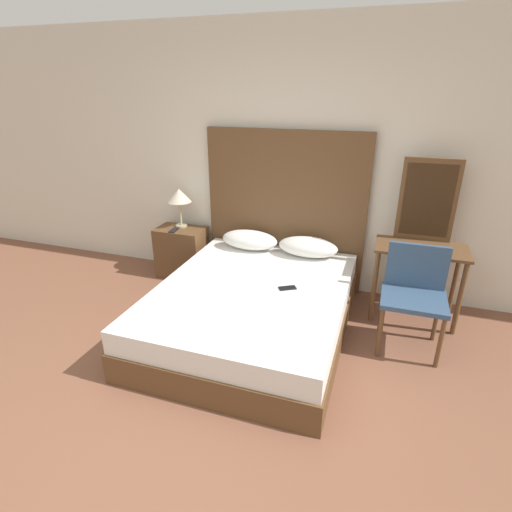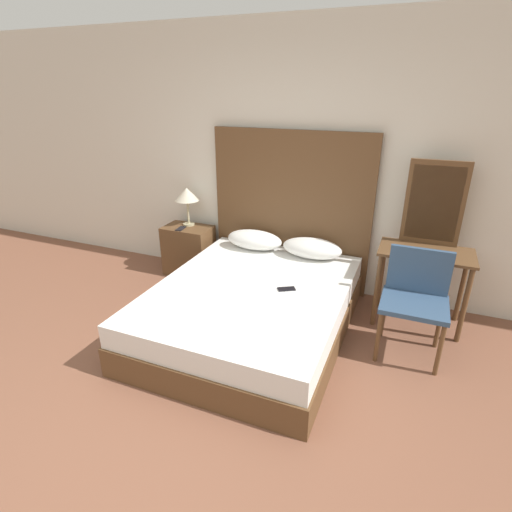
# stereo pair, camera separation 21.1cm
# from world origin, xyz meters

# --- Properties ---
(ground_plane) EXTENTS (16.00, 16.00, 0.00)m
(ground_plane) POSITION_xyz_m (0.00, 0.00, 0.00)
(ground_plane) COLOR brown
(wall_back) EXTENTS (10.00, 0.06, 2.70)m
(wall_back) POSITION_xyz_m (0.00, 2.60, 1.35)
(wall_back) COLOR silver
(wall_back) RESTS_ON ground_plane
(bed) EXTENTS (1.64, 2.07, 0.45)m
(bed) POSITION_xyz_m (0.03, 1.47, 0.22)
(bed) COLOR brown
(bed) RESTS_ON ground_plane
(headboard) EXTENTS (1.72, 0.05, 1.68)m
(headboard) POSITION_xyz_m (0.03, 2.53, 0.84)
(headboard) COLOR brown
(headboard) RESTS_ON ground_plane
(pillow_left) EXTENTS (0.61, 0.31, 0.20)m
(pillow_left) POSITION_xyz_m (-0.29, 2.30, 0.55)
(pillow_left) COLOR white
(pillow_left) RESTS_ON bed
(pillow_right) EXTENTS (0.61, 0.31, 0.20)m
(pillow_right) POSITION_xyz_m (0.35, 2.30, 0.55)
(pillow_right) COLOR white
(pillow_right) RESTS_ON bed
(phone_on_bed) EXTENTS (0.16, 0.14, 0.01)m
(phone_on_bed) POSITION_xyz_m (0.33, 1.53, 0.46)
(phone_on_bed) COLOR black
(phone_on_bed) RESTS_ON bed
(nightstand) EXTENTS (0.55, 0.35, 0.58)m
(nightstand) POSITION_xyz_m (-1.14, 2.32, 0.29)
(nightstand) COLOR brown
(nightstand) RESTS_ON ground_plane
(table_lamp) EXTENTS (0.27, 0.27, 0.44)m
(table_lamp) POSITION_xyz_m (-1.16, 2.39, 0.93)
(table_lamp) COLOR tan
(table_lamp) RESTS_ON nightstand
(phone_on_nightstand) EXTENTS (0.09, 0.16, 0.01)m
(phone_on_nightstand) POSITION_xyz_m (-1.17, 2.23, 0.59)
(phone_on_nightstand) COLOR black
(phone_on_nightstand) RESTS_ON nightstand
(vanity_desk) EXTENTS (0.80, 0.45, 0.73)m
(vanity_desk) POSITION_xyz_m (1.41, 2.19, 0.58)
(vanity_desk) COLOR brown
(vanity_desk) RESTS_ON ground_plane
(vanity_mirror) EXTENTS (0.50, 0.03, 0.76)m
(vanity_mirror) POSITION_xyz_m (1.41, 2.39, 1.12)
(vanity_mirror) COLOR brown
(vanity_mirror) RESTS_ON vanity_desk
(chair) EXTENTS (0.51, 0.45, 0.88)m
(chair) POSITION_xyz_m (1.37, 1.72, 0.53)
(chair) COLOR #334C6B
(chair) RESTS_ON ground_plane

